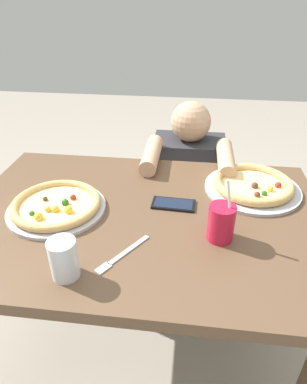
{
  "coord_description": "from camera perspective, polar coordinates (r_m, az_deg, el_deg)",
  "views": [
    {
      "loc": [
        0.15,
        -0.91,
        1.41
      ],
      "look_at": [
        0.03,
        0.1,
        0.78
      ],
      "focal_mm": 31.54,
      "sensor_mm": 36.0,
      "label": 1
    }
  ],
  "objects": [
    {
      "name": "dining_table",
      "position": [
        1.2,
        -1.81,
        -8.25
      ],
      "size": [
        1.22,
        0.83,
        0.75
      ],
      "color": "brown",
      "rests_on": "ground"
    },
    {
      "name": "ground_plane",
      "position": [
        1.68,
        -1.42,
        -25.03
      ],
      "size": [
        8.0,
        8.0,
        0.0
      ],
      "primitive_type": "plane",
      "color": "#9E9384"
    },
    {
      "name": "pizza_near",
      "position": [
        1.19,
        -16.11,
        -2.23
      ],
      "size": [
        0.33,
        0.33,
        0.04
      ],
      "color": "#B7B7BC",
      "rests_on": "dining_table"
    },
    {
      "name": "water_cup_clear",
      "position": [
        0.91,
        -14.98,
        -10.79
      ],
      "size": [
        0.07,
        0.07,
        0.11
      ],
      "color": "silver",
      "rests_on": "dining_table"
    },
    {
      "name": "drink_cup_colored",
      "position": [
        1.02,
        11.38,
        -5.08
      ],
      "size": [
        0.08,
        0.08,
        0.2
      ],
      "color": "red",
      "rests_on": "dining_table"
    },
    {
      "name": "cell_phone",
      "position": [
        1.18,
        3.41,
        -2.06
      ],
      "size": [
        0.15,
        0.08,
        0.01
      ],
      "color": "black",
      "rests_on": "dining_table"
    },
    {
      "name": "pizza_far",
      "position": [
        1.3,
        16.45,
        1.07
      ],
      "size": [
        0.35,
        0.35,
        0.04
      ],
      "color": "#B7B7BC",
      "rests_on": "dining_table"
    },
    {
      "name": "fork",
      "position": [
        0.98,
        -5.48,
        -10.62
      ],
      "size": [
        0.13,
        0.18,
        0.0
      ],
      "color": "silver",
      "rests_on": "dining_table"
    },
    {
      "name": "diner_seated",
      "position": [
        1.8,
        5.56,
        -0.77
      ],
      "size": [
        0.38,
        0.51,
        0.95
      ],
      "color": "#333847",
      "rests_on": "ground"
    }
  ]
}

